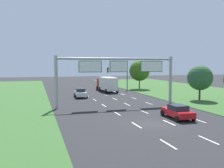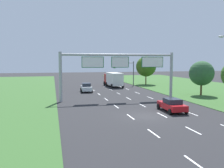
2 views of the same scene
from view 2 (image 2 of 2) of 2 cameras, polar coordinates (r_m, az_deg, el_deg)
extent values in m
plane|color=#262628|center=(26.49, 7.90, -7.25)|extent=(200.00, 200.00, 0.00)
cube|color=white|center=(15.43, 18.53, -16.82)|extent=(0.14, 2.40, 0.01)
cube|color=white|center=(20.46, 9.46, -11.04)|extent=(0.14, 2.40, 0.01)
cube|color=white|center=(25.92, 4.26, -7.48)|extent=(0.14, 2.40, 0.01)
cube|color=white|center=(31.57, 0.95, -5.15)|extent=(0.14, 2.40, 0.01)
cube|color=white|center=(37.33, -1.34, -3.51)|extent=(0.14, 2.40, 0.01)
cube|color=white|center=(43.15, -3.01, -2.32)|extent=(0.14, 2.40, 0.01)
cube|color=white|center=(49.02, -4.27, -1.40)|extent=(0.14, 2.40, 0.01)
cube|color=white|center=(54.92, -5.27, -0.69)|extent=(0.14, 2.40, 0.01)
cube|color=white|center=(22.02, 18.02, -10.05)|extent=(0.14, 2.40, 0.01)
cube|color=white|center=(27.16, 11.37, -6.98)|extent=(0.14, 2.40, 0.01)
cube|color=white|center=(32.60, 6.94, -4.85)|extent=(0.14, 2.40, 0.01)
cube|color=white|center=(38.20, 3.81, -3.32)|extent=(0.14, 2.40, 0.01)
cube|color=white|center=(43.91, 1.49, -2.18)|extent=(0.14, 2.40, 0.01)
cube|color=white|center=(49.69, -0.29, -1.30)|extent=(0.14, 2.40, 0.01)
cube|color=white|center=(55.51, -1.69, -0.60)|extent=(0.14, 2.40, 0.01)
cube|color=white|center=(28.78, 17.75, -6.43)|extent=(0.14, 2.40, 0.01)
cube|color=white|center=(33.96, 12.50, -4.53)|extent=(0.14, 2.40, 0.01)
cube|color=white|center=(39.37, 8.69, -3.11)|extent=(0.14, 2.40, 0.01)
cube|color=white|center=(44.93, 5.81, -2.03)|extent=(0.14, 2.40, 0.01)
cube|color=white|center=(50.59, 3.58, -1.19)|extent=(0.14, 2.40, 0.01)
cube|color=white|center=(56.32, 1.80, -0.51)|extent=(0.14, 2.40, 0.01)
cube|color=silver|center=(46.23, -5.89, -0.98)|extent=(2.00, 4.04, 0.72)
cube|color=#232833|center=(46.26, -5.91, -0.16)|extent=(1.61, 2.07, 0.60)
cylinder|color=black|center=(47.63, -7.13, -1.25)|extent=(0.25, 0.65, 0.64)
cylinder|color=black|center=(47.77, -4.92, -1.20)|extent=(0.25, 0.65, 0.64)
cylinder|color=black|center=(44.79, -6.91, -1.66)|extent=(0.25, 0.65, 0.64)
cylinder|color=black|center=(44.94, -4.57, -1.61)|extent=(0.25, 0.65, 0.64)
cube|color=red|center=(29.21, 13.51, -4.89)|extent=(1.99, 4.39, 0.63)
cube|color=#232833|center=(28.99, 13.66, -3.80)|extent=(1.62, 2.00, 0.54)
cylinder|color=black|center=(30.35, 10.58, -5.06)|extent=(0.24, 0.65, 0.64)
cylinder|color=black|center=(31.10, 13.82, -4.87)|extent=(0.24, 0.65, 0.64)
cylinder|color=black|center=(27.44, 13.13, -6.21)|extent=(0.24, 0.65, 0.64)
cylinder|color=black|center=(28.27, 16.63, -5.96)|extent=(0.24, 0.65, 0.64)
cube|color=#B21E19|center=(58.36, -0.54, 1.22)|extent=(2.28, 2.19, 2.20)
cube|color=silver|center=(54.45, 0.57, 1.17)|extent=(2.58, 5.79, 2.67)
cylinder|color=black|center=(58.65, -1.73, 0.16)|extent=(0.32, 0.91, 0.90)
cylinder|color=black|center=(59.23, 0.39, 0.21)|extent=(0.32, 0.91, 0.90)
cylinder|color=black|center=(56.41, -1.25, -0.05)|extent=(0.32, 0.91, 0.90)
cylinder|color=black|center=(57.06, 1.10, 0.01)|extent=(0.32, 0.91, 0.90)
cylinder|color=black|center=(52.08, -0.02, -0.50)|extent=(0.32, 0.91, 0.90)
cylinder|color=black|center=(52.78, 2.51, -0.43)|extent=(0.32, 0.91, 0.90)
cylinder|color=#9EA0A5|center=(35.43, -11.68, 1.59)|extent=(0.44, 0.44, 7.00)
cylinder|color=#9EA0A5|center=(39.66, 13.38, 1.95)|extent=(0.44, 0.44, 7.00)
cylinder|color=#9EA0A5|center=(36.60, 1.57, 6.67)|extent=(16.80, 0.32, 0.32)
cube|color=#0C5B28|center=(35.79, -4.42, 5.00)|extent=(3.19, 0.12, 1.58)
cube|color=white|center=(35.72, -4.40, 5.00)|extent=(3.03, 0.01, 1.42)
cube|color=#0C5B28|center=(36.64, 1.87, 5.02)|extent=(2.64, 0.12, 1.58)
cube|color=white|center=(36.58, 1.90, 5.02)|extent=(2.48, 0.01, 1.42)
cube|color=#0C5B28|center=(38.28, 9.21, 4.97)|extent=(3.45, 0.12, 1.58)
cube|color=white|center=(38.22, 9.25, 4.97)|extent=(3.29, 0.01, 1.42)
cylinder|color=#47494F|center=(57.41, 4.92, 2.38)|extent=(0.20, 0.20, 5.60)
cylinder|color=#47494F|center=(56.67, 2.77, 4.83)|extent=(4.50, 0.14, 0.14)
cube|color=black|center=(56.10, 0.56, 4.17)|extent=(0.32, 0.36, 1.10)
sphere|color=red|center=(55.89, 0.61, 4.54)|extent=(0.22, 0.22, 0.22)
sphere|color=orange|center=(55.90, 0.61, 4.16)|extent=(0.22, 0.22, 0.22)
sphere|color=green|center=(55.91, 0.61, 3.78)|extent=(0.22, 0.22, 0.22)
ellipsoid|color=silver|center=(28.63, 23.68, 9.91)|extent=(0.64, 0.32, 0.24)
cylinder|color=#513823|center=(43.89, 19.69, -1.08)|extent=(0.31, 0.31, 2.17)
sphere|color=#2C5331|center=(43.69, 19.80, 2.32)|extent=(4.05, 4.05, 4.05)
cylinder|color=#513823|center=(60.91, 7.75, 1.08)|extent=(0.27, 0.27, 2.54)
sphere|color=#365C1A|center=(60.77, 7.78, 3.98)|extent=(4.83, 4.83, 4.83)
camera|label=1|loc=(2.61, -46.49, 4.93)|focal=40.00mm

